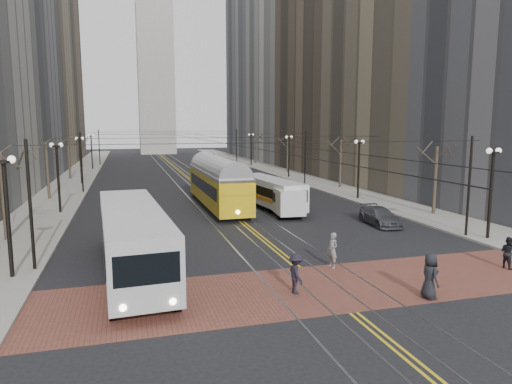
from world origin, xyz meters
TOP-DOWN VIEW (x-y plane):
  - ground at (0.00, 0.00)m, footprint 260.00×260.00m
  - sidewalk_left at (-15.00, 45.00)m, footprint 5.00×140.00m
  - sidewalk_right at (15.00, 45.00)m, footprint 5.00×140.00m
  - crosswalk_band at (0.00, -4.00)m, footprint 25.00×6.00m
  - streetcar_rails at (0.00, 45.00)m, footprint 4.80×130.00m
  - centre_lines at (0.00, 45.00)m, footprint 0.42×130.00m
  - building_left_midfar at (-27.50, 66.00)m, footprint 20.00×20.00m
  - building_left_far at (-25.50, 86.00)m, footprint 16.00×20.00m
  - building_right_mid at (25.50, 46.00)m, footprint 16.00×20.00m
  - building_right_midfar at (27.50, 66.00)m, footprint 20.00×20.00m
  - building_right_far at (25.50, 86.00)m, footprint 16.00×20.00m
  - clock_tower at (0.00, 102.00)m, footprint 12.00×12.00m
  - lamp_posts at (-0.00, 28.75)m, footprint 27.60×57.20m
  - street_trees at (0.00, 35.25)m, footprint 31.68×53.28m
  - trolley_wires at (0.00, 34.83)m, footprint 25.96×120.00m
  - transit_bus at (-8.13, 0.37)m, footprint 3.53×13.28m
  - streetcar at (-0.50, 17.57)m, footprint 2.84×14.97m
  - rear_bus at (3.79, 15.52)m, footprint 3.26×10.38m
  - cargo_van at (4.00, 12.24)m, footprint 2.50×5.43m
  - sedan_grey at (4.90, 22.00)m, footprint 2.77×5.30m
  - sedan_silver at (5.02, 40.43)m, footprint 2.06×4.70m
  - sedan_parked at (9.50, 6.91)m, footprint 2.12×4.57m
  - pedestrian_a at (3.78, -6.50)m, footprint 0.67×0.99m
  - pedestrian_b at (1.69, -1.50)m, footprint 0.56×0.74m
  - pedestrian_c at (10.27, -4.04)m, footprint 0.73×0.88m
  - pedestrian_d at (-1.41, -4.41)m, footprint 0.67×1.15m

SIDE VIEW (x-z plane):
  - ground at x=0.00m, z-range 0.00..0.00m
  - streetcar_rails at x=0.00m, z-range 0.00..0.01m
  - crosswalk_band at x=0.00m, z-range 0.00..0.01m
  - centre_lines at x=0.00m, z-range 0.01..0.01m
  - sidewalk_left at x=-15.00m, z-range 0.00..0.15m
  - sidewalk_right at x=15.00m, z-range 0.00..0.15m
  - sedan_parked at x=9.50m, z-range 0.00..1.29m
  - sedan_silver at x=5.02m, z-range 0.00..1.50m
  - pedestrian_c at x=10.27m, z-range 0.01..1.64m
  - sedan_grey at x=4.90m, z-range 0.00..1.72m
  - pedestrian_d at x=-1.41m, z-range 0.01..1.78m
  - pedestrian_b at x=1.69m, z-range 0.01..1.84m
  - pedestrian_a at x=3.78m, z-range 0.01..1.95m
  - cargo_van at x=4.00m, z-range 0.00..2.33m
  - rear_bus at x=3.79m, z-range 0.00..2.66m
  - transit_bus at x=-8.13m, z-range 0.00..3.28m
  - streetcar at x=-0.50m, z-range 0.00..3.53m
  - street_trees at x=0.00m, z-range 0.00..5.60m
  - lamp_posts at x=0.00m, z-range 0.00..5.60m
  - trolley_wires at x=0.00m, z-range 0.47..7.07m
  - building_right_mid at x=25.50m, z-range 0.00..34.00m
  - building_left_far at x=-25.50m, z-range 0.00..40.00m
  - building_right_far at x=25.50m, z-range 0.00..40.00m
  - building_left_midfar at x=-27.50m, z-range 0.00..52.00m
  - building_right_midfar at x=27.50m, z-range 0.00..52.00m
  - clock_tower at x=0.00m, z-range 2.96..68.96m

